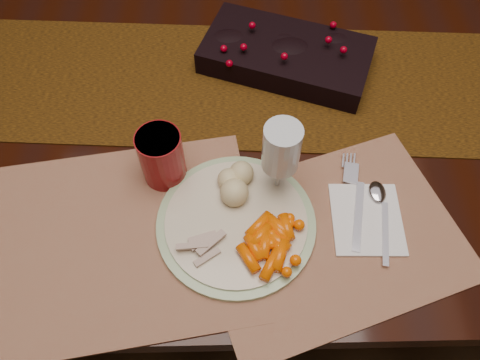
{
  "coord_description": "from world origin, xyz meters",
  "views": [
    {
      "loc": [
        -0.04,
        -0.65,
        1.44
      ],
      "look_at": [
        -0.04,
        -0.25,
        0.8
      ],
      "focal_mm": 35.0,
      "sensor_mm": 36.0,
      "label": 1
    }
  ],
  "objects_px": {
    "napkin": "(367,219)",
    "placemat_main": "(330,237)",
    "centerpiece": "(287,52)",
    "turkey_shreds": "(204,246)",
    "wine_glass": "(280,163)",
    "dining_table": "(251,184)",
    "dinner_plate": "(236,223)",
    "red_cup": "(162,157)",
    "mashed_potatoes": "(243,180)",
    "baby_carrots": "(268,241)"
  },
  "relations": [
    {
      "from": "dining_table",
      "to": "centerpiece",
      "type": "height_order",
      "value": "centerpiece"
    },
    {
      "from": "turkey_shreds",
      "to": "napkin",
      "type": "xyz_separation_m",
      "value": [
        0.26,
        0.05,
        -0.02
      ]
    },
    {
      "from": "dinner_plate",
      "to": "mashed_potatoes",
      "type": "xyz_separation_m",
      "value": [
        0.01,
        0.06,
        0.03
      ]
    },
    {
      "from": "dining_table",
      "to": "dinner_plate",
      "type": "distance_m",
      "value": 0.5
    },
    {
      "from": "dining_table",
      "to": "placemat_main",
      "type": "relative_size",
      "value": 4.42
    },
    {
      "from": "placemat_main",
      "to": "napkin",
      "type": "height_order",
      "value": "napkin"
    },
    {
      "from": "baby_carrots",
      "to": "napkin",
      "type": "height_order",
      "value": "baby_carrots"
    },
    {
      "from": "napkin",
      "to": "wine_glass",
      "type": "relative_size",
      "value": 0.8
    },
    {
      "from": "baby_carrots",
      "to": "red_cup",
      "type": "height_order",
      "value": "red_cup"
    },
    {
      "from": "baby_carrots",
      "to": "red_cup",
      "type": "xyz_separation_m",
      "value": [
        -0.17,
        0.14,
        0.03
      ]
    },
    {
      "from": "placemat_main",
      "to": "turkey_shreds",
      "type": "bearing_deg",
      "value": 167.87
    },
    {
      "from": "turkey_shreds",
      "to": "dining_table",
      "type": "bearing_deg",
      "value": 75.51
    },
    {
      "from": "placemat_main",
      "to": "mashed_potatoes",
      "type": "distance_m",
      "value": 0.17
    },
    {
      "from": "baby_carrots",
      "to": "red_cup",
      "type": "relative_size",
      "value": 1.1
    },
    {
      "from": "placemat_main",
      "to": "dinner_plate",
      "type": "height_order",
      "value": "dinner_plate"
    },
    {
      "from": "dinner_plate",
      "to": "wine_glass",
      "type": "relative_size",
      "value": 1.58
    },
    {
      "from": "dining_table",
      "to": "baby_carrots",
      "type": "bearing_deg",
      "value": -89.05
    },
    {
      "from": "napkin",
      "to": "placemat_main",
      "type": "bearing_deg",
      "value": -154.12
    },
    {
      "from": "turkey_shreds",
      "to": "wine_glass",
      "type": "relative_size",
      "value": 0.46
    },
    {
      "from": "dining_table",
      "to": "centerpiece",
      "type": "distance_m",
      "value": 0.42
    },
    {
      "from": "red_cup",
      "to": "baby_carrots",
      "type": "bearing_deg",
      "value": -40.17
    },
    {
      "from": "dinner_plate",
      "to": "turkey_shreds",
      "type": "bearing_deg",
      "value": -136.63
    },
    {
      "from": "dining_table",
      "to": "turkey_shreds",
      "type": "bearing_deg",
      "value": -104.49
    },
    {
      "from": "dining_table",
      "to": "wine_glass",
      "type": "height_order",
      "value": "wine_glass"
    },
    {
      "from": "dining_table",
      "to": "baby_carrots",
      "type": "relative_size",
      "value": 16.05
    },
    {
      "from": "mashed_potatoes",
      "to": "red_cup",
      "type": "relative_size",
      "value": 0.81
    },
    {
      "from": "centerpiece",
      "to": "turkey_shreds",
      "type": "distance_m",
      "value": 0.44
    },
    {
      "from": "placemat_main",
      "to": "baby_carrots",
      "type": "relative_size",
      "value": 3.64
    },
    {
      "from": "dinner_plate",
      "to": "wine_glass",
      "type": "bearing_deg",
      "value": 44.0
    },
    {
      "from": "placemat_main",
      "to": "wine_glass",
      "type": "xyz_separation_m",
      "value": [
        -0.08,
        0.09,
        0.08
      ]
    },
    {
      "from": "dining_table",
      "to": "mashed_potatoes",
      "type": "distance_m",
      "value": 0.49
    },
    {
      "from": "dinner_plate",
      "to": "mashed_potatoes",
      "type": "distance_m",
      "value": 0.07
    },
    {
      "from": "mashed_potatoes",
      "to": "turkey_shreds",
      "type": "xyz_separation_m",
      "value": [
        -0.06,
        -0.11,
        -0.01
      ]
    },
    {
      "from": "dinner_plate",
      "to": "baby_carrots",
      "type": "xyz_separation_m",
      "value": [
        0.05,
        -0.04,
        0.02
      ]
    },
    {
      "from": "baby_carrots",
      "to": "mashed_potatoes",
      "type": "relative_size",
      "value": 1.36
    },
    {
      "from": "placemat_main",
      "to": "wine_glass",
      "type": "bearing_deg",
      "value": 112.71
    },
    {
      "from": "dining_table",
      "to": "turkey_shreds",
      "type": "distance_m",
      "value": 0.55
    },
    {
      "from": "dinner_plate",
      "to": "turkey_shreds",
      "type": "xyz_separation_m",
      "value": [
        -0.05,
        -0.05,
        0.02
      ]
    },
    {
      "from": "placemat_main",
      "to": "mashed_potatoes",
      "type": "height_order",
      "value": "mashed_potatoes"
    },
    {
      "from": "placemat_main",
      "to": "turkey_shreds",
      "type": "relative_size",
      "value": 5.46
    },
    {
      "from": "red_cup",
      "to": "wine_glass",
      "type": "bearing_deg",
      "value": -10.03
    },
    {
      "from": "centerpiece",
      "to": "placemat_main",
      "type": "height_order",
      "value": "centerpiece"
    },
    {
      "from": "dinner_plate",
      "to": "placemat_main",
      "type": "bearing_deg",
      "value": -9.0
    },
    {
      "from": "dinner_plate",
      "to": "mashed_potatoes",
      "type": "height_order",
      "value": "mashed_potatoes"
    },
    {
      "from": "dining_table",
      "to": "baby_carrots",
      "type": "xyz_separation_m",
      "value": [
        0.01,
        -0.35,
        0.4
      ]
    },
    {
      "from": "placemat_main",
      "to": "napkin",
      "type": "relative_size",
      "value": 3.1
    },
    {
      "from": "dining_table",
      "to": "mashed_potatoes",
      "type": "relative_size",
      "value": 21.84
    },
    {
      "from": "baby_carrots",
      "to": "mashed_potatoes",
      "type": "bearing_deg",
      "value": 108.82
    },
    {
      "from": "centerpiece",
      "to": "wine_glass",
      "type": "xyz_separation_m",
      "value": [
        -0.04,
        -0.3,
        0.05
      ]
    },
    {
      "from": "wine_glass",
      "to": "mashed_potatoes",
      "type": "bearing_deg",
      "value": -174.48
    }
  ]
}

